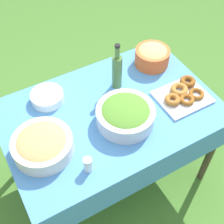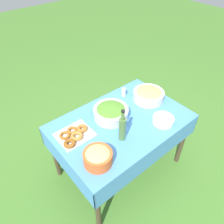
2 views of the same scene
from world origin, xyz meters
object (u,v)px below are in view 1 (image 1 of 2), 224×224
object	(u,v)px
salad_bowl	(125,114)
donut_platter	(183,94)
pasta_bowl	(152,55)
plate_stack	(47,97)
olive_oil_bottle	(117,71)
bread_bowl	(42,145)

from	to	relation	value
salad_bowl	donut_platter	xyz separation A→B (m)	(0.43, -0.01, -0.04)
salad_bowl	pasta_bowl	world-z (taller)	pasta_bowl
salad_bowl	plate_stack	xyz separation A→B (m)	(-0.34, 0.39, -0.04)
olive_oil_bottle	pasta_bowl	bearing A→B (deg)	12.31
donut_platter	pasta_bowl	bearing A→B (deg)	89.03
salad_bowl	bread_bowl	bearing A→B (deg)	175.34
salad_bowl	donut_platter	distance (m)	0.43
olive_oil_bottle	bread_bowl	world-z (taller)	olive_oil_bottle
plate_stack	donut_platter	bearing A→B (deg)	-27.25
olive_oil_bottle	bread_bowl	xyz separation A→B (m)	(-0.61, -0.25, -0.07)
salad_bowl	plate_stack	distance (m)	0.52
plate_stack	olive_oil_bottle	bearing A→B (deg)	-12.66
pasta_bowl	donut_platter	distance (m)	0.37
pasta_bowl	plate_stack	size ratio (longest dim) A/B	1.15
olive_oil_bottle	bread_bowl	distance (m)	0.66
pasta_bowl	bread_bowl	size ratio (longest dim) A/B	0.71
salad_bowl	plate_stack	bearing A→B (deg)	131.27
donut_platter	olive_oil_bottle	world-z (taller)	olive_oil_bottle
salad_bowl	bread_bowl	distance (m)	0.50
plate_stack	bread_bowl	distance (m)	0.38
donut_platter	bread_bowl	size ratio (longest dim) A/B	0.95
salad_bowl	donut_platter	world-z (taller)	salad_bowl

